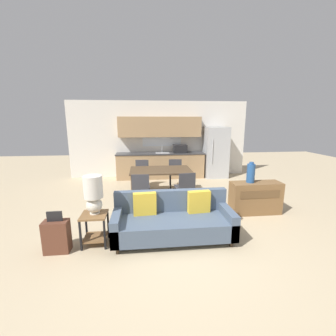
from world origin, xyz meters
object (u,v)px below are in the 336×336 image
Objects in this scene: suitcase at (57,236)px; credenza at (255,198)px; side_table at (95,224)px; couch at (173,220)px; dining_chair_far_left at (142,172)px; dining_chair_near_right at (185,186)px; dining_chair_near_left at (141,188)px; dining_table at (161,171)px; table_lamp at (93,193)px; dining_chair_far_right at (176,171)px; refrigerator at (216,152)px; vase at (251,173)px.

credenza is at bearing 16.28° from suitcase.
side_table is 0.58m from suitcase.
couch reaches higher than suitcase.
dining_chair_far_left is at bearing 76.48° from side_table.
credenza is 1.59m from dining_chair_near_right.
dining_chair_near_left is at bearing 166.92° from credenza.
table_lamp is at bearing -118.67° from dining_table.
table_lamp is 0.58× the size of credenza.
suitcase is (-1.31, -3.34, -0.22)m from dining_chair_far_left.
table_lamp is at bearing 20.09° from suitcase.
couch is at bearing 3.38° from side_table.
dining_table is 0.98m from dining_chair_far_right.
suitcase reaches higher than side_table.
refrigerator reaches higher than dining_table.
vase reaches higher than dining_chair_near_left.
table_lamp reaches higher than dining_table.
dining_chair_near_left is 1.23× the size of suitcase.
dining_chair_near_right is (0.01, -1.62, 0.00)m from dining_chair_far_right.
dining_chair_near_right is (1.80, 1.51, -0.40)m from table_lamp.
dining_table is 0.99m from dining_chair_near_left.
dining_chair_far_right is (1.80, 3.16, 0.13)m from side_table.
credenza is 3.36m from dining_chair_far_left.
table_lamp is 0.77× the size of dining_chair_far_left.
dining_chair_far_right is at bearing 54.77° from suitcase.
dining_table is 1.95× the size of dining_chair_far_left.
credenza is at bearing 170.55° from dining_chair_near_left.
suitcase is at bearing -105.76° from dining_chair_far_left.
dining_chair_near_right is 1.23× the size of suitcase.
dining_chair_far_right reaches higher than couch.
dining_chair_near_right is at bearing -120.72° from refrigerator.
dining_table is 2.46m from credenza.
dining_table is 3.06× the size of side_table.
suitcase is (-2.35, -3.33, -0.22)m from dining_chair_far_right.
table_lamp is at bearing -177.95° from couch.
refrigerator is at bearing -130.93° from dining_chair_near_left.
dining_chair_near_right is at bearing -87.07° from dining_chair_far_right.
refrigerator is 5.95m from suitcase.
dining_chair_near_left is at bearing -84.73° from dining_chair_far_left.
dining_chair_near_left is 2.15m from suitcase.
couch is 2.11m from vase.
dining_chair_far_right reaches higher than dining_table.
dining_chair_far_left is at bearing -86.74° from dining_chair_near_left.
couch is at bearing -89.10° from dining_table.
dining_chair_far_right is at bearing -97.80° from dining_chair_near_right.
vase is (-0.14, 0.02, 0.56)m from credenza.
dining_chair_far_left reaches higher than dining_table.
dining_chair_far_right is at bearing 121.32° from vase.
suitcase is (-3.95, -4.40, -0.63)m from refrigerator.
dining_chair_near_left is (0.75, 1.53, 0.13)m from side_table.
dining_chair_near_left and dining_chair_near_right have the same top height.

